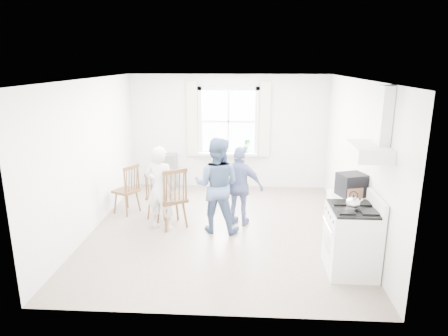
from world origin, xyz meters
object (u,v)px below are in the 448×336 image
(windsor_chair_a, at_px, (174,192))
(person_right, at_px, (240,186))
(person_left, at_px, (160,188))
(windsor_chair_b, at_px, (156,191))
(gas_stove, at_px, (352,239))
(person_mid, at_px, (217,185))
(stereo_stack, at_px, (352,185))
(low_cabinet, at_px, (345,222))
(windsor_chair_c, at_px, (130,184))

(windsor_chair_a, height_order, person_right, person_right)
(windsor_chair_a, height_order, person_left, person_left)
(windsor_chair_b, bearing_deg, gas_stove, -28.78)
(person_mid, bearing_deg, gas_stove, 156.22)
(person_mid, distance_m, person_right, 0.50)
(windsor_chair_b, bearing_deg, person_mid, -20.88)
(stereo_stack, height_order, windsor_chair_b, stereo_stack)
(gas_stove, distance_m, windsor_chair_a, 3.05)
(person_left, bearing_deg, windsor_chair_b, -55.78)
(stereo_stack, bearing_deg, windsor_chair_b, 162.06)
(gas_stove, bearing_deg, windsor_chair_a, 154.33)
(windsor_chair_b, bearing_deg, low_cabinet, -17.73)
(gas_stove, height_order, person_left, person_left)
(windsor_chair_c, xyz_separation_m, person_right, (2.13, -0.40, 0.12))
(low_cabinet, relative_size, person_left, 0.60)
(gas_stove, bearing_deg, windsor_chair_c, 151.90)
(low_cabinet, distance_m, person_right, 1.90)
(person_left, distance_m, person_mid, 0.99)
(stereo_stack, bearing_deg, windsor_chair_a, 167.28)
(person_left, bearing_deg, stereo_stack, 179.57)
(person_right, bearing_deg, windsor_chair_a, 30.94)
(windsor_chair_b, bearing_deg, windsor_chair_a, -45.39)
(windsor_chair_a, distance_m, person_mid, 0.77)
(gas_stove, distance_m, windsor_chair_c, 4.22)
(gas_stove, height_order, person_mid, person_mid)
(person_mid, xyz_separation_m, person_right, (0.39, 0.30, -0.11))
(gas_stove, bearing_deg, person_mid, 147.07)
(windsor_chair_c, distance_m, person_left, 1.03)
(windsor_chair_b, distance_m, person_left, 0.50)
(windsor_chair_a, relative_size, person_mid, 0.67)
(windsor_chair_a, relative_size, person_right, 0.77)
(person_left, bearing_deg, gas_stove, 167.42)
(windsor_chair_a, bearing_deg, person_mid, -2.45)
(gas_stove, height_order, stereo_stack, stereo_stack)
(person_left, bearing_deg, person_right, -157.45)
(low_cabinet, height_order, stereo_stack, stereo_stack)
(low_cabinet, distance_m, windsor_chair_a, 2.89)
(gas_stove, xyz_separation_m, person_mid, (-1.98, 1.28, 0.34))
(low_cabinet, distance_m, person_left, 3.11)
(gas_stove, bearing_deg, stereo_stack, 80.37)
(person_mid, relative_size, person_right, 1.15)
(low_cabinet, distance_m, person_mid, 2.17)
(gas_stove, distance_m, person_right, 2.26)
(windsor_chair_b, height_order, person_mid, person_mid)
(windsor_chair_c, height_order, person_right, person_right)
(gas_stove, distance_m, low_cabinet, 0.70)
(low_cabinet, distance_m, windsor_chair_b, 3.38)
(gas_stove, xyz_separation_m, windsor_chair_a, (-2.74, 1.32, 0.20))
(windsor_chair_b, relative_size, person_left, 0.60)
(windsor_chair_b, bearing_deg, person_left, -66.96)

